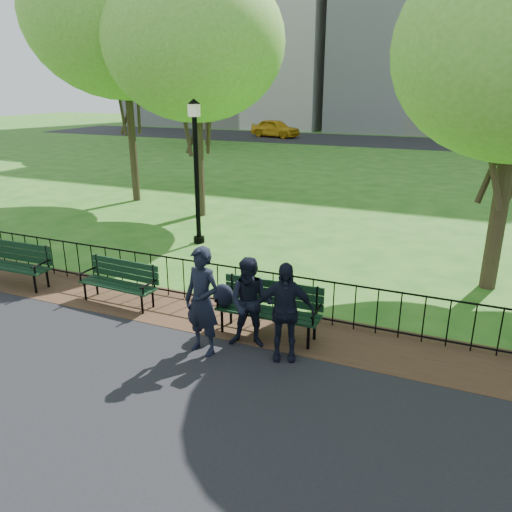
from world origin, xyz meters
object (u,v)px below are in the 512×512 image
at_px(park_bench_main, 253,300).
at_px(lamppost, 196,167).
at_px(park_bench_left_a, 120,278).
at_px(person_mid, 251,303).
at_px(taxi, 275,128).
at_px(person_right, 284,311).
at_px(tree_near_w, 194,43).
at_px(park_bench_left_b, 15,259).
at_px(person_left, 202,301).
at_px(tree_mid_w, 122,14).
at_px(sedan_silver, 500,137).
at_px(tree_far_w, 204,27).

height_order(park_bench_main, lamppost, lamppost).
xyz_separation_m(park_bench_left_a, person_mid, (3.19, -0.61, 0.25)).
bearing_deg(person_mid, taxi, 96.97).
distance_m(park_bench_main, lamppost, 5.91).
xyz_separation_m(park_bench_left_a, person_right, (3.84, -0.76, 0.29)).
bearing_deg(tree_near_w, park_bench_left_a, -73.29).
height_order(park_bench_left_b, person_left, person_left).
height_order(tree_mid_w, person_left, tree_mid_w).
height_order(person_right, sedan_silver, person_right).
xyz_separation_m(tree_far_w, person_left, (14.64, -27.06, -7.19)).
height_order(lamppost, taxi, lamppost).
height_order(lamppost, person_mid, lamppost).
relative_size(park_bench_main, person_mid, 1.23).
bearing_deg(lamppost, tree_near_w, 118.55).
bearing_deg(park_bench_main, tree_mid_w, 135.21).
bearing_deg(lamppost, person_mid, -52.20).
bearing_deg(park_bench_main, tree_far_w, 119.34).
bearing_deg(lamppost, person_right, -48.60).
xyz_separation_m(tree_far_w, taxi, (2.50, 7.54, -7.37)).
bearing_deg(taxi, park_bench_left_b, -153.23).
bearing_deg(lamppost, person_left, -59.77).
bearing_deg(tree_mid_w, tree_far_w, 110.11).
distance_m(lamppost, tree_mid_w, 7.77).
bearing_deg(tree_near_w, park_bench_main, -54.59).
height_order(park_bench_left_b, tree_near_w, tree_near_w).
relative_size(tree_far_w, person_left, 6.35).
relative_size(lamppost, tree_mid_w, 0.41).
bearing_deg(park_bench_left_a, taxi, 108.95).
xyz_separation_m(tree_mid_w, person_mid, (8.79, -8.79, -5.83)).
bearing_deg(tree_near_w, person_mid, -55.36).
relative_size(park_bench_left_b, person_left, 1.00).
relative_size(tree_near_w, person_right, 4.78).
relative_size(person_left, taxi, 0.42).
relative_size(park_bench_left_a, tree_mid_w, 0.18).
relative_size(park_bench_main, lamppost, 0.50).
distance_m(tree_near_w, taxi, 27.84).
relative_size(park_bench_main, tree_mid_w, 0.20).
bearing_deg(person_left, taxi, 120.30).
xyz_separation_m(tree_mid_w, person_left, (8.14, -9.29, -5.70)).
bearing_deg(tree_far_w, tree_near_w, -62.13).
relative_size(lamppost, person_mid, 2.48).
xyz_separation_m(park_bench_main, tree_mid_w, (-8.61, 8.33, 5.99)).
height_order(lamppost, person_left, lamppost).
bearing_deg(lamppost, taxi, 107.13).
distance_m(park_bench_left_b, tree_mid_w, 10.62).
bearing_deg(park_bench_left_b, tree_far_w, 107.97).
xyz_separation_m(park_bench_left_a, lamppost, (-0.60, 4.28, 1.59)).
bearing_deg(person_right, person_left, 175.67).
bearing_deg(tree_far_w, person_left, -61.58).
bearing_deg(sedan_silver, person_left, 171.28).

